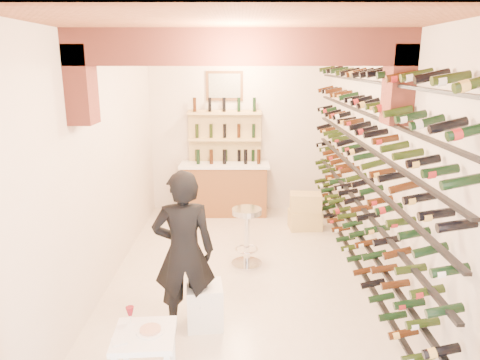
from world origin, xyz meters
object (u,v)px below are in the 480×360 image
at_px(person, 184,252).
at_px(crate_lower, 305,220).
at_px(tasting_table, 145,347).
at_px(back_counter, 225,187).
at_px(chrome_barstool, 247,233).
at_px(wine_rack, 357,168).
at_px(white_stool, 205,305).

relative_size(person, crate_lower, 3.26).
bearing_deg(tasting_table, back_counter, 80.70).
xyz_separation_m(chrome_barstool, crate_lower, (1.06, 1.48, -0.33)).
bearing_deg(chrome_barstool, crate_lower, 54.54).
relative_size(wine_rack, back_counter, 3.35).
xyz_separation_m(wine_rack, crate_lower, (-0.38, 1.84, -1.38)).
distance_m(person, crate_lower, 3.63).
distance_m(wine_rack, person, 2.55).
height_order(white_stool, crate_lower, white_stool).
relative_size(tasting_table, chrome_barstool, 1.02).
distance_m(white_stool, crate_lower, 3.41).
relative_size(white_stool, chrome_barstool, 0.57).
bearing_deg(back_counter, white_stool, -91.35).
xyz_separation_m(wine_rack, person, (-2.13, -1.26, -0.64)).
height_order(back_counter, person, person).
height_order(white_stool, person, person).
distance_m(wine_rack, crate_lower, 2.33).
relative_size(wine_rack, white_stool, 11.60).
bearing_deg(back_counter, tasting_table, -95.38).
distance_m(wine_rack, tasting_table, 3.51).
distance_m(chrome_barstool, crate_lower, 1.85).
distance_m(back_counter, white_stool, 3.86).
bearing_deg(back_counter, person, -94.35).
height_order(wine_rack, tasting_table, wine_rack).
xyz_separation_m(back_counter, chrome_barstool, (0.40, -2.30, -0.03)).
relative_size(chrome_barstool, crate_lower, 1.55).
relative_size(wine_rack, tasting_table, 6.48).
relative_size(person, chrome_barstool, 2.10).
bearing_deg(chrome_barstool, white_stool, -107.36).
bearing_deg(tasting_table, wine_rack, 42.85).
distance_m(wine_rack, white_stool, 2.62).
xyz_separation_m(wine_rack, tasting_table, (-2.31, -2.46, -0.95)).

